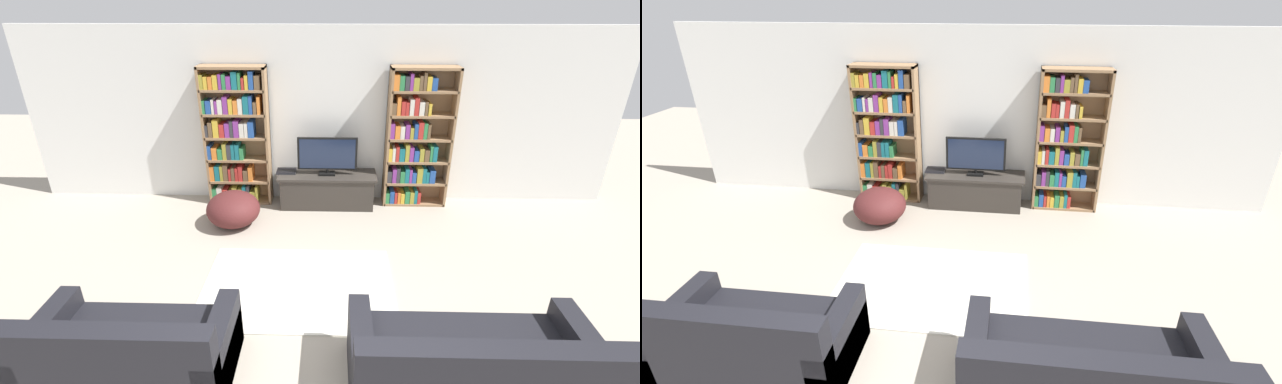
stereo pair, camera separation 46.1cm
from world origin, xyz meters
The scene contains 10 objects.
wall_back centered at (0.00, 4.23, 1.30)m, with size 8.80×0.06×2.60m.
bookshelf_left centered at (-1.26, 4.05, 1.05)m, with size 0.95×0.30×2.08m.
bookshelf_right centered at (1.39, 4.05, 1.02)m, with size 0.95×0.30×2.08m.
tv_stand centered at (0.11, 3.92, 0.26)m, with size 1.47×0.50×0.52m.
television centered at (0.11, 3.91, 0.82)m, with size 0.88×0.16×0.57m.
laptop centered at (-0.51, 3.98, 0.53)m, with size 0.30×0.23×0.03m.
area_rug centered at (-0.18, 1.86, 0.01)m, with size 2.13×1.49×0.02m.
couch_left_sectional centered at (-1.46, 0.56, 0.28)m, with size 1.64×0.92×0.86m.
couch_right_sofa centered at (1.31, 0.48, 0.28)m, with size 1.94×0.97×0.87m.
beanbag_ottoman centered at (-1.19, 3.26, 0.24)m, with size 0.75×0.75×0.49m, color #4C1E1E.
Camera 1 is at (0.17, -2.00, 3.02)m, focal length 24.00 mm.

